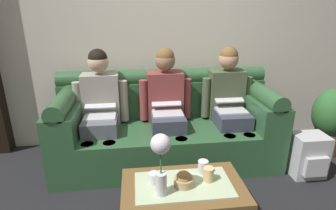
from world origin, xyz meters
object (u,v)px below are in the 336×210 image
Objects in this scene: person_right at (229,100)px; coffee_table at (183,191)px; cup_near_right at (208,174)px; cup_far_center at (203,167)px; potted_plant at (330,118)px; person_left at (101,105)px; flower_vase at (161,156)px; cup_near_left at (154,178)px; snack_bowl at (184,180)px; person_middle at (166,103)px; couch at (166,127)px; backpack_right at (308,156)px.

person_right is 1.30m from coffee_table.
cup_near_right is 0.10m from cup_far_center.
coffee_table is 1.15× the size of potted_plant.
person_left is 1.26m from flower_vase.
cup_near_left is 0.79× the size of cup_far_center.
flower_vase is at bearing -66.16° from person_left.
person_left is at bearing 122.43° from snack_bowl.
person_middle is 1.10m from snack_bowl.
cup_far_center is at bearing 37.56° from snack_bowl.
cup_near_left is at bearing 165.43° from snack_bowl.
person_middle reaches higher than cup_near_left.
flower_vase reaches higher than cup_far_center.
person_right is at bearing 53.52° from flower_vase.
couch is at bearing 81.57° from flower_vase.
person_left is at bearing 114.85° from cup_near_left.
cup_near_right reaches higher than cup_far_center.
backpack_right is (1.57, 0.51, -0.22)m from cup_near_left.
snack_bowl is 0.19× the size of potted_plant.
couch reaches higher than cup_near_right.
backpack_right is (1.17, 0.53, -0.24)m from cup_near_right.
person_middle is at bearing 90.00° from coffee_table.
person_right is (0.68, -0.00, 0.00)m from person_middle.
cup_near_right is at bearing -50.14° from person_left.
person_middle is 8.43× the size of snack_bowl.
couch is 1.89× the size of person_right.
backpack_right is at bearing 19.93° from cup_far_center.
person_right is 2.70× the size of flower_vase.
couch is 1.89× the size of person_middle.
coffee_table is 0.22m from cup_near_right.
coffee_table is 1.47m from backpack_right.
cup_far_center is at bearing 34.98° from coffee_table.
person_left reaches higher than cup_far_center.
cup_near_left is at bearing -156.19° from potted_plant.
flower_vase is at bearing -157.19° from backpack_right.
couch reaches higher than backpack_right.
person_left is 8.43× the size of snack_bowl.
potted_plant is at bearing 39.41° from backpack_right.
potted_plant is (1.84, -0.12, 0.06)m from couch.
cup_near_right reaches higher than backpack_right.
potted_plant reaches higher than coffee_table.
cup_near_left is (-0.21, -1.02, 0.07)m from couch.
person_left is 1.36m from person_right.
coffee_table is at bearing -57.29° from person_left.
person_left is 2.70× the size of flower_vase.
cup_near_left is (-0.89, -1.02, -0.22)m from person_right.
coffee_table is at bearing -122.71° from person_right.
potted_plant is at bearing -5.56° from person_right.
snack_bowl is at bearing -170.90° from cup_near_right.
couch is 15.91× the size of snack_bowl.
person_left is 11.76× the size of cup_far_center.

